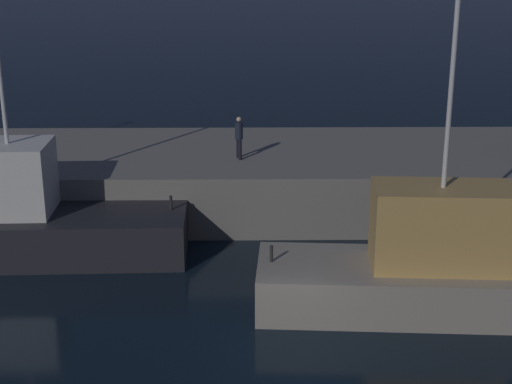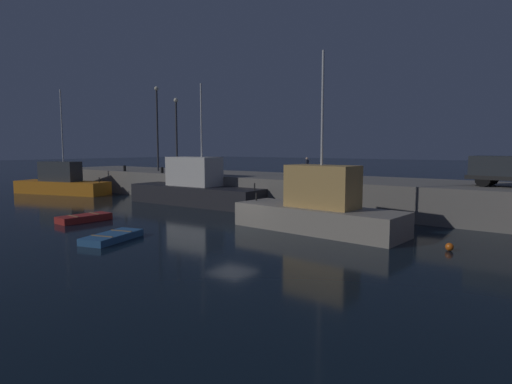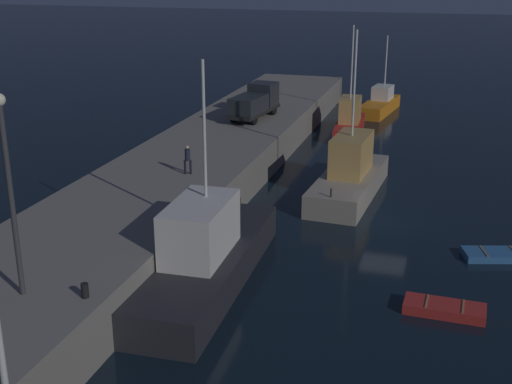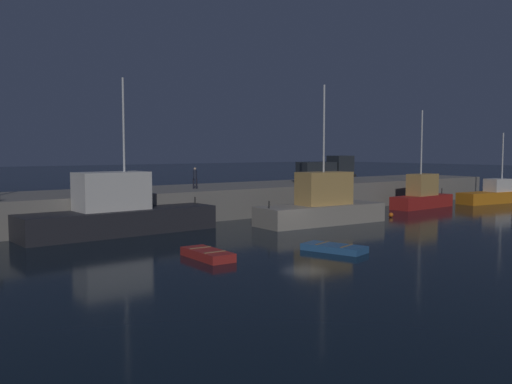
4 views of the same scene
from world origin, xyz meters
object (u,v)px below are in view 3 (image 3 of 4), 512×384
object	(u,v)px
fishing_trawler_red	(380,104)
fishing_boat_orange	(350,121)
bollard_central	(85,291)
fishing_boat_white	(350,175)
mooring_buoy_near	(372,162)
lamp_post_east	(9,181)
utility_truck	(255,102)
rowboat_white_mid	(444,309)
dockworker	(188,158)
dinghy_orange_near	(499,255)
fishing_trawler_green	(203,257)

from	to	relation	value
fishing_trawler_red	fishing_boat_orange	world-z (taller)	fishing_boat_orange
fishing_boat_orange	bollard_central	distance (m)	35.89
fishing_trawler_red	fishing_boat_white	bearing A→B (deg)	-177.70
fishing_boat_orange	mooring_buoy_near	bearing A→B (deg)	-159.80
lamp_post_east	utility_truck	distance (m)	30.21
lamp_post_east	bollard_central	size ratio (longest dim) A/B	13.33
rowboat_white_mid	dockworker	world-z (taller)	dockworker
dinghy_orange_near	fishing_trawler_red	bearing A→B (deg)	16.58
fishing_trawler_green	mooring_buoy_near	world-z (taller)	fishing_trawler_green
fishing_boat_orange	lamp_post_east	xyz separation A→B (m)	(-36.05, 6.28, 5.51)
lamp_post_east	fishing_boat_orange	bearing A→B (deg)	-9.88
fishing_trawler_red	dinghy_orange_near	world-z (taller)	fishing_trawler_red
fishing_boat_orange	bollard_central	bearing A→B (deg)	173.66
bollard_central	dockworker	bearing A→B (deg)	7.72
mooring_buoy_near	lamp_post_east	world-z (taller)	lamp_post_east
fishing_trawler_green	dockworker	size ratio (longest dim) A/B	7.68
dinghy_orange_near	fishing_trawler_green	bearing A→B (deg)	117.19
fishing_boat_orange	utility_truck	world-z (taller)	fishing_boat_orange
dockworker	fishing_boat_white	bearing A→B (deg)	-55.92
fishing_trawler_green	dinghy_orange_near	world-z (taller)	fishing_trawler_green
fishing_trawler_red	fishing_boat_white	size ratio (longest dim) A/B	0.79
lamp_post_east	dockworker	world-z (taller)	lamp_post_east
fishing_trawler_green	dinghy_orange_near	bearing A→B (deg)	-62.81
fishing_boat_orange	utility_truck	xyz separation A→B (m)	(-6.00, 6.40, 2.41)
fishing_boat_orange	dockworker	xyz separation A→B (m)	(-20.76, 5.97, 2.11)
fishing_boat_orange	dockworker	distance (m)	21.71
fishing_boat_orange	mooring_buoy_near	size ratio (longest dim) A/B	24.18
rowboat_white_mid	lamp_post_east	xyz separation A→B (m)	(-7.23, 14.83, 6.45)
fishing_boat_orange	utility_truck	bearing A→B (deg)	133.16
dinghy_orange_near	utility_truck	distance (m)	24.09
fishing_boat_orange	fishing_trawler_green	distance (m)	29.08
bollard_central	dinghy_orange_near	bearing A→B (deg)	-48.30
utility_truck	fishing_boat_white	bearing A→B (deg)	-136.00
fishing_trawler_green	dockworker	bearing A→B (deg)	25.90
fishing_boat_white	utility_truck	xyz separation A→B (m)	(9.10, 8.79, 2.30)
fishing_boat_white	bollard_central	xyz separation A→B (m)	(-20.55, 6.35, 1.33)
fishing_boat_white	fishing_trawler_green	size ratio (longest dim) A/B	0.79
fishing_boat_white	fishing_boat_orange	xyz separation A→B (m)	(15.10, 2.39, -0.11)
dinghy_orange_near	mooring_buoy_near	bearing A→B (deg)	29.01
rowboat_white_mid	bollard_central	distance (m)	14.45
dockworker	bollard_central	size ratio (longest dim) A/B	3.01
fishing_boat_white	fishing_trawler_green	distance (m)	14.58
fishing_trawler_green	utility_truck	world-z (taller)	fishing_trawler_green
fishing_boat_white	dockworker	distance (m)	10.30
rowboat_white_mid	fishing_boat_orange	bearing A→B (deg)	16.52
utility_truck	rowboat_white_mid	bearing A→B (deg)	-146.77
mooring_buoy_near	lamp_post_east	size ratio (longest dim) A/B	0.05
bollard_central	mooring_buoy_near	bearing A→B (deg)	-13.99
fishing_trawler_red	dockworker	distance (m)	31.35
bollard_central	fishing_trawler_red	bearing A→B (deg)	-6.75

